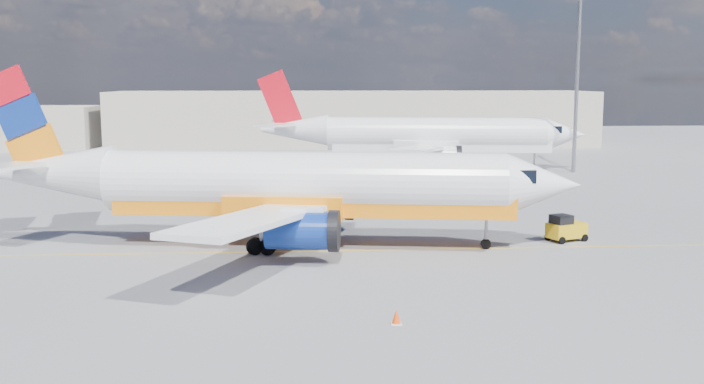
{
  "coord_description": "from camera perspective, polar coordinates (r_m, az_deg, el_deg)",
  "views": [
    {
      "loc": [
        -3.63,
        -40.87,
        9.73
      ],
      "look_at": [
        -0.52,
        2.3,
        3.5
      ],
      "focal_mm": 40.0,
      "sensor_mm": 36.0,
      "label": 1
    }
  ],
  "objects": [
    {
      "name": "gse_tug",
      "position": [
        49.26,
        15.27,
        -2.57
      ],
      "size": [
        2.61,
        2.15,
        1.64
      ],
      "rotation": [
        0.0,
        0.0,
        0.39
      ],
      "color": "black",
      "rests_on": "ground"
    },
    {
      "name": "ground",
      "position": [
        42.17,
        0.94,
        -5.15
      ],
      "size": [
        240.0,
        240.0,
        0.0
      ],
      "primitive_type": "plane",
      "color": "slate",
      "rests_on": "ground"
    },
    {
      "name": "second_jet",
      "position": [
        86.03,
        5.36,
        4.07
      ],
      "size": [
        35.77,
        27.93,
        10.81
      ],
      "rotation": [
        0.0,
        0.0,
        -0.15
      ],
      "color": "white",
      "rests_on": "ground"
    },
    {
      "name": "floodlight_mast",
      "position": [
        85.4,
        16.09,
        9.03
      ],
      "size": [
        1.39,
        1.39,
        19.1
      ],
      "color": "gray",
      "rests_on": "ground"
    },
    {
      "name": "main_jet",
      "position": [
        45.95,
        -4.82,
        0.44
      ],
      "size": [
        35.31,
        27.52,
        10.67
      ],
      "rotation": [
        0.0,
        0.0,
        -0.15
      ],
      "color": "white",
      "rests_on": "ground"
    },
    {
      "name": "terminal_main",
      "position": [
        116.33,
        0.14,
        5.37
      ],
      "size": [
        70.0,
        14.0,
        8.0
      ],
      "primitive_type": "cube",
      "color": "beige",
      "rests_on": "ground"
    },
    {
      "name": "traffic_cone",
      "position": [
        31.83,
        3.24,
        -9.07
      ],
      "size": [
        0.43,
        0.43,
        0.6
      ],
      "color": "white",
      "rests_on": "ground"
    },
    {
      "name": "taxi_line",
      "position": [
        45.08,
        0.6,
        -4.27
      ],
      "size": [
        70.0,
        0.15,
        0.01
      ],
      "primitive_type": "cube",
      "color": "gold",
      "rests_on": "ground"
    }
  ]
}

